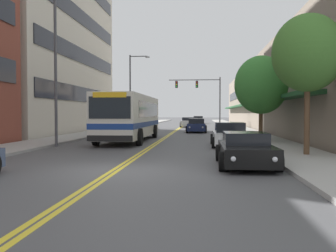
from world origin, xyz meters
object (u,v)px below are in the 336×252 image
Objects in this scene: car_white_parked_right_mid at (230,135)px; car_navy_moving_lead at (196,126)px; car_charcoal_parked_left_mid at (141,124)px; traffic_signal_mast at (202,91)px; car_dark_grey_parked_left_far at (130,126)px; car_champagne_moving_second at (198,120)px; car_silver_moving_third at (188,122)px; street_tree_right_mid at (261,85)px; street_lamp_left_near at (61,54)px; city_bus at (130,115)px; street_tree_right_near at (308,53)px; car_black_parked_right_foreground at (245,150)px; fire_hydrant at (267,141)px; street_lamp_left_far at (133,86)px.

car_navy_moving_lead is at bearing 97.81° from car_white_parked_right_mid.
traffic_signal_mast is (7.18, 7.44, 4.21)m from car_charcoal_parked_left_mid.
car_white_parked_right_mid is at bearing -60.54° from car_dark_grey_parked_left_far.
car_charcoal_parked_left_mid is 1.13× the size of car_champagne_moving_second.
street_tree_right_mid is (5.62, -26.03, 3.05)m from car_silver_moving_third.
street_lamp_left_near is at bearing -159.70° from street_tree_right_mid.
city_bus reaches higher than car_charcoal_parked_left_mid.
street_tree_right_near is at bearing -79.69° from car_silver_moving_third.
city_bus is 12.55m from car_navy_moving_lead.
traffic_signal_mast is at bearing 92.30° from car_black_parked_right_foreground.
car_navy_moving_lead is at bearing 101.22° from fire_hydrant.
car_navy_moving_lead is 13.73m from car_silver_moving_third.
street_tree_right_mid is (3.73, -26.17, -1.14)m from traffic_signal_mast.
car_charcoal_parked_left_mid is 0.82× the size of street_tree_right_near.
car_charcoal_parked_left_mid reaches higher than fire_hydrant.
car_white_parked_right_mid is 10.50m from street_lamp_left_near.
car_silver_moving_third is 35.11m from street_tree_right_near.
car_silver_moving_third is 0.84× the size of street_tree_right_near.
car_silver_moving_third reaches higher than car_charcoal_parked_left_mid.
car_champagne_moving_second is at bearing 81.59° from street_lamp_left_near.
car_champagne_moving_second reaches higher than car_navy_moving_lead.
car_white_parked_right_mid is 0.98× the size of car_navy_moving_lead.
fire_hydrant is (1.55, -3.07, -0.10)m from car_white_parked_right_mid.
street_tree_right_mid reaches higher than car_white_parked_right_mid.
car_white_parked_right_mid is at bearing 7.29° from street_lamp_left_near.
car_dark_grey_parked_left_far is 16.05m from traffic_signal_mast.
car_navy_moving_lead is 9.83m from street_lamp_left_far.
car_charcoal_parked_left_mid is 1.09× the size of car_black_parked_right_foreground.
street_lamp_left_far is at bearing 114.66° from car_white_parked_right_mid.
car_black_parked_right_foreground is (6.40, -11.71, -1.15)m from city_bus.
street_tree_right_mid reaches higher than fire_hydrant.
car_charcoal_parked_left_mid is 1.05× the size of car_navy_moving_lead.
fire_hydrant is (10.95, -1.87, -4.62)m from street_lamp_left_near.
car_dark_grey_parked_left_far is 0.81× the size of street_tree_right_near.
city_bus is at bearing -78.76° from car_dark_grey_parked_left_far.
traffic_signal_mast is at bearing 93.01° from car_white_parked_right_mid.
car_champagne_moving_second is at bearing 94.37° from fire_hydrant.
car_charcoal_parked_left_mid is 21.90m from street_tree_right_mid.
street_lamp_left_near is 21.65m from street_lamp_left_far.
street_tree_right_mid is at bearing 54.60° from car_white_parked_right_mid.
car_black_parked_right_foreground is at bearing -107.95° from fire_hydrant.
car_dark_grey_parked_left_far is 0.88× the size of street_tree_right_mid.
street_lamp_left_near is 1.49× the size of street_tree_right_near.
car_charcoal_parked_left_mid is at bearing -134.01° from traffic_signal_mast.
street_tree_right_mid is (-0.62, 8.31, -0.69)m from street_tree_right_near.
fire_hydrant is (4.98, -32.19, -0.11)m from car_silver_moving_third.
car_silver_moving_third is at bearing 83.24° from city_bus.
car_dark_grey_parked_left_far is at bearing -117.94° from traffic_signal_mast.
car_navy_moving_lead is 0.66× the size of traffic_signal_mast.
car_silver_moving_third is 0.58× the size of street_lamp_left_far.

